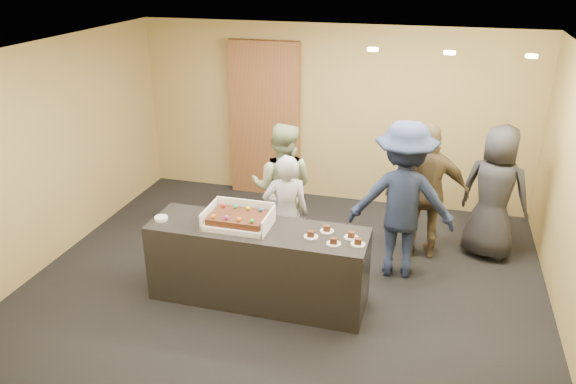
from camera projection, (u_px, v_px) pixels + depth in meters
The scene contains 17 objects.
room at pixel (289, 173), 6.31m from camera, with size 6.04×6.00×2.70m.
serving_counter at pixel (258, 264), 6.22m from camera, with size 2.40×0.70×0.90m, color black.
storage_cabinet at pixel (265, 120), 8.75m from camera, with size 1.11×0.15×2.43m, color brown.
cake_box at pixel (239, 221), 6.10m from camera, with size 0.70×0.49×0.21m.
sheet_cake at pixel (238, 217), 6.05m from camera, with size 0.60×0.41×0.12m.
plate_stack at pixel (161, 218), 6.22m from camera, with size 0.15×0.15×0.04m, color white.
slice_a at pixel (311, 235), 5.84m from camera, with size 0.15×0.15×0.07m.
slice_b at pixel (327, 229), 5.96m from camera, with size 0.15×0.15×0.07m.
slice_c at pixel (334, 242), 5.70m from camera, with size 0.15×0.15×0.07m.
slice_d at pixel (351, 236), 5.82m from camera, with size 0.15×0.15×0.07m.
slice_e at pixel (358, 242), 5.69m from camera, with size 0.15×0.15×0.07m.
person_server_grey at pixel (286, 215), 6.66m from camera, with size 0.55×0.36×1.52m, color #A1A1A6.
person_sage_man at pixel (282, 187), 7.19m from camera, with size 0.83×0.65×1.71m, color #8F9F75.
person_navy_man at pixel (403, 201), 6.56m from camera, with size 1.24×0.71×1.92m, color #1C2643.
person_brown_extra at pixel (427, 193), 6.99m from camera, with size 1.03×0.43×1.75m, color brown.
person_dark_suit at pixel (495, 193), 7.00m from camera, with size 0.85×0.55×1.74m, color #26262B.
ceiling_spotlights at pixel (450, 53), 5.84m from camera, with size 1.72×0.12×0.03m.
Camera 1 is at (1.55, -5.67, 3.64)m, focal length 35.00 mm.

